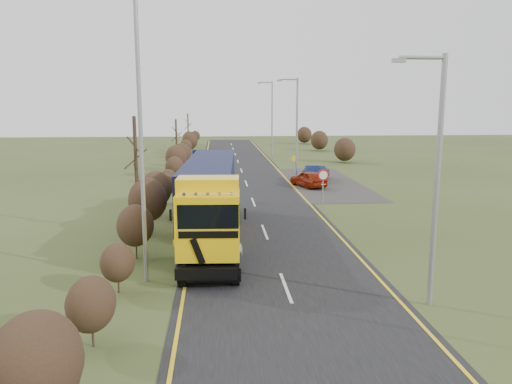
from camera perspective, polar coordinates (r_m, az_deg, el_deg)
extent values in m
plane|color=#39441D|center=(22.42, 1.99, -7.23)|extent=(160.00, 160.00, 0.00)
cube|color=black|center=(32.05, -0.04, -1.87)|extent=(8.00, 120.00, 0.02)
cube|color=#312E2B|center=(42.74, 7.61, 1.08)|extent=(6.00, 18.00, 0.02)
cube|color=yellow|center=(31.97, -6.67, -1.94)|extent=(0.12, 116.00, 0.01)
cube|color=yellow|center=(32.54, 6.47, -1.72)|extent=(0.12, 116.00, 0.01)
cube|color=silver|center=(18.66, 3.42, -10.80)|extent=(0.12, 3.00, 0.01)
cube|color=silver|center=(26.23, 1.00, -4.56)|extent=(0.12, 3.00, 0.01)
cube|color=silver|center=(34.00, -0.31, -1.14)|extent=(0.12, 3.00, 0.01)
cube|color=silver|center=(41.86, -1.12, 1.01)|extent=(0.12, 3.00, 0.01)
cube|color=silver|center=(49.76, -1.68, 2.47)|extent=(0.12, 3.00, 0.01)
cube|color=silver|center=(57.69, -2.09, 3.53)|extent=(0.12, 3.00, 0.01)
cube|color=silver|center=(65.63, -2.40, 4.34)|extent=(0.12, 3.00, 0.01)
cube|color=silver|center=(73.59, -2.64, 4.97)|extent=(0.12, 3.00, 0.01)
cube|color=silver|center=(81.56, -2.83, 5.48)|extent=(0.12, 3.00, 0.01)
ellipsoid|color=black|center=(11.11, -23.94, -17.60)|extent=(1.80, 2.34, 2.07)
ellipsoid|color=black|center=(14.74, -18.35, -12.05)|extent=(1.34, 1.74, 1.54)
ellipsoid|color=black|center=(18.47, -15.55, -7.76)|extent=(1.21, 1.57, 1.39)
ellipsoid|color=black|center=(22.16, -13.62, -3.73)|extent=(1.58, 2.06, 1.82)
ellipsoid|color=black|center=(25.95, -12.26, -0.86)|extent=(1.96, 2.55, 2.25)
ellipsoid|color=black|center=(29.88, -11.34, 0.37)|extent=(1.83, 2.38, 2.10)
ellipsoid|color=black|center=(33.86, -10.41, 0.80)|extent=(1.37, 1.78, 1.57)
ellipsoid|color=black|center=(37.83, -9.97, 1.55)|extent=(1.20, 1.56, 1.38)
ellipsoid|color=black|center=(41.72, -9.29, 2.82)|extent=(1.55, 2.02, 1.78)
ellipsoid|color=black|center=(45.65, -9.11, 3.92)|extent=(1.95, 2.53, 2.24)
ellipsoid|color=black|center=(49.61, -8.53, 4.33)|extent=(1.85, 2.41, 2.13)
ellipsoid|color=black|center=(53.64, -8.47, 4.30)|extent=(1.40, 1.81, 1.61)
ellipsoid|color=black|center=(57.62, -7.95, 4.53)|extent=(1.19, 1.55, 1.37)
ellipsoid|color=black|center=(61.58, -8.01, 5.17)|extent=(1.52, 1.97, 1.75)
ellipsoid|color=black|center=(65.52, -7.55, 5.82)|extent=(1.93, 2.51, 2.22)
ellipsoid|color=black|center=(69.52, -7.65, 6.02)|extent=(1.88, 2.44, 2.16)
ellipsoid|color=black|center=(73.52, -7.21, 5.92)|extent=(1.43, 1.85, 1.64)
ellipsoid|color=black|center=(77.54, -7.35, 5.97)|extent=(1.19, 1.55, 1.37)
ellipsoid|color=black|center=(81.49, -6.95, 6.38)|extent=(1.49, 1.93, 1.71)
cylinder|color=#37271B|center=(25.83, -13.50, 1.71)|extent=(0.18, 0.18, 6.05)
cylinder|color=#37271B|center=(51.57, -9.08, 5.41)|extent=(0.18, 0.18, 5.06)
cylinder|color=#37271B|center=(73.47, -7.76, 6.87)|extent=(0.18, 0.18, 5.15)
cube|color=black|center=(20.16, -5.33, -7.34)|extent=(2.45, 4.40, 0.42)
cube|color=yellow|center=(18.93, -5.43, -3.66)|extent=(2.43, 2.17, 2.42)
cube|color=black|center=(18.48, -5.39, -9.45)|extent=(2.33, 0.23, 0.51)
cube|color=black|center=(18.14, -6.68, -6.75)|extent=(0.56, 0.05, 1.00)
cube|color=black|center=(18.13, -4.19, -6.72)|extent=(0.56, 0.05, 1.00)
cube|color=black|center=(17.84, -5.50, -2.84)|extent=(2.19, 0.17, 0.89)
cube|color=black|center=(17.96, -5.47, -4.89)|extent=(2.14, 0.14, 0.26)
cube|color=yellow|center=(18.96, -5.49, 0.90)|extent=(2.39, 1.42, 0.52)
cylinder|color=silver|center=(17.88, -5.54, -0.21)|extent=(2.05, 0.16, 0.06)
cube|color=black|center=(18.11, -9.72, -2.59)|extent=(0.09, 0.12, 0.42)
cube|color=black|center=(18.06, -1.26, -2.48)|extent=(0.09, 0.12, 0.42)
cylinder|color=gray|center=(20.54, -8.33, -6.93)|extent=(0.58, 1.24, 0.52)
cylinder|color=gray|center=(20.51, -2.30, -6.86)|extent=(0.58, 1.24, 0.52)
cube|color=yellow|center=(25.89, -5.19, -2.26)|extent=(2.92, 11.85, 0.22)
cube|color=black|center=(25.63, -5.24, 0.78)|extent=(2.88, 11.48, 2.56)
cube|color=#101A42|center=(31.27, -5.13, 2.49)|extent=(2.31, 0.18, 2.56)
cube|color=#101A42|center=(20.02, -5.40, -1.88)|extent=(2.31, 0.18, 2.56)
cube|color=black|center=(29.47, -5.11, -1.81)|extent=(2.31, 3.46, 0.33)
cube|color=yellow|center=(25.17, -7.78, -4.16)|extent=(0.31, 5.12, 0.42)
cube|color=yellow|center=(25.14, -2.59, -4.09)|extent=(0.31, 5.12, 0.42)
cylinder|color=black|center=(18.84, -8.39, -9.22)|extent=(0.35, 0.98, 0.97)
cylinder|color=black|center=(18.80, -2.35, -9.15)|extent=(0.35, 0.98, 0.97)
cylinder|color=black|center=(21.04, -7.98, -7.12)|extent=(0.35, 0.98, 0.97)
cylinder|color=black|center=(21.01, -2.60, -7.05)|extent=(0.35, 0.98, 0.97)
cylinder|color=black|center=(28.70, -7.07, -2.42)|extent=(0.35, 0.98, 0.97)
cylinder|color=black|center=(28.68, -3.16, -2.36)|extent=(0.35, 0.98, 0.97)
cylinder|color=black|center=(29.61, -7.00, -2.02)|extent=(0.35, 0.98, 0.97)
cylinder|color=black|center=(29.59, -3.21, -1.97)|extent=(0.35, 0.98, 0.97)
cylinder|color=black|center=(30.52, -6.93, -1.65)|extent=(0.35, 0.98, 0.97)
cylinder|color=black|center=(30.50, -3.25, -1.60)|extent=(0.35, 0.98, 0.97)
imported|color=maroon|center=(40.34, 5.99, 1.50)|extent=(2.80, 4.14, 1.31)
imported|color=#0A163C|center=(43.59, 6.87, 2.16)|extent=(3.12, 4.33, 1.36)
cylinder|color=gray|center=(17.08, 19.96, 0.80)|extent=(0.18, 0.18, 8.21)
cylinder|color=gray|center=(16.64, 18.46, 14.37)|extent=(1.46, 0.12, 0.12)
cube|color=gray|center=(16.37, 16.01, 14.25)|extent=(0.41, 0.16, 0.13)
cylinder|color=gray|center=(44.16, 4.69, 7.17)|extent=(0.18, 0.18, 8.81)
cylinder|color=gray|center=(44.02, 3.74, 12.71)|extent=(1.57, 0.12, 0.12)
cube|color=gray|center=(43.91, 2.70, 12.60)|extent=(0.44, 0.18, 0.14)
cylinder|color=gray|center=(63.49, 1.85, 8.34)|extent=(0.18, 0.18, 9.34)
cylinder|color=gray|center=(63.42, 1.11, 12.42)|extent=(1.66, 0.12, 0.12)
cube|color=gray|center=(63.34, 0.34, 12.33)|extent=(0.47, 0.19, 0.15)
cylinder|color=gray|center=(18.68, -12.99, 5.13)|extent=(0.16, 0.16, 10.29)
cylinder|color=gray|center=(31.76, 7.63, -0.05)|extent=(0.08, 0.08, 2.23)
cylinder|color=red|center=(31.55, 7.69, 1.93)|extent=(0.71, 0.04, 0.71)
cylinder|color=white|center=(31.54, 7.70, 1.93)|extent=(0.53, 0.02, 0.53)
cylinder|color=gray|center=(48.77, 4.37, 3.01)|extent=(0.08, 0.08, 1.27)
cube|color=yellow|center=(48.64, 4.40, 3.85)|extent=(0.64, 0.04, 0.64)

